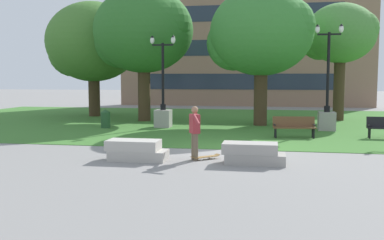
% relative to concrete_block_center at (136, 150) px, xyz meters
% --- Properties ---
extents(ground_plane, '(140.00, 140.00, 0.00)m').
position_rel_concrete_block_center_xyz_m(ground_plane, '(2.60, 2.49, -0.31)').
color(ground_plane, gray).
extents(grass_lawn, '(40.00, 20.00, 0.02)m').
position_rel_concrete_block_center_xyz_m(grass_lawn, '(2.60, 12.49, -0.30)').
color(grass_lawn, '#3D752D').
rests_on(grass_lawn, ground).
extents(concrete_block_center, '(1.89, 0.90, 0.64)m').
position_rel_concrete_block_center_xyz_m(concrete_block_center, '(0.00, 0.00, 0.00)').
color(concrete_block_center, '#B2ADA3').
rests_on(concrete_block_center, ground).
extents(concrete_block_left, '(1.89, 0.90, 0.64)m').
position_rel_concrete_block_center_xyz_m(concrete_block_left, '(3.66, 0.03, 0.00)').
color(concrete_block_left, '#9E9991').
rests_on(concrete_block_left, ground).
extents(person_skateboarder, '(0.60, 1.47, 1.71)m').
position_rel_concrete_block_center_xyz_m(person_skateboarder, '(1.83, 0.31, 0.67)').
color(person_skateboarder, brown).
rests_on(person_skateboarder, ground).
extents(skateboard, '(0.89, 0.83, 0.14)m').
position_rel_concrete_block_center_xyz_m(skateboard, '(2.15, 0.48, -0.22)').
color(skateboard, olive).
rests_on(skateboard, ground).
extents(park_bench_near_left, '(1.85, 0.72, 0.90)m').
position_rel_concrete_block_center_xyz_m(park_bench_near_left, '(5.15, 6.14, 0.23)').
color(park_bench_near_left, brown).
rests_on(park_bench_near_left, grass_lawn).
extents(lamp_post_left, '(1.32, 0.80, 4.73)m').
position_rel_concrete_block_center_xyz_m(lamp_post_left, '(-1.36, 9.08, 0.68)').
color(lamp_post_left, gray).
rests_on(lamp_post_left, grass_lawn).
extents(lamp_post_center, '(1.32, 0.80, 5.14)m').
position_rel_concrete_block_center_xyz_m(lamp_post_center, '(6.85, 9.11, 0.75)').
color(lamp_post_center, gray).
rests_on(lamp_post_center, grass_lawn).
extents(tree_near_right, '(4.35, 4.15, 6.94)m').
position_rel_concrete_block_center_xyz_m(tree_near_right, '(8.07, 14.49, 4.79)').
color(tree_near_right, '#42301E').
rests_on(tree_near_right, grass_lawn).
extents(tree_near_left, '(5.74, 5.47, 7.31)m').
position_rel_concrete_block_center_xyz_m(tree_near_left, '(3.52, 10.89, 4.62)').
color(tree_near_left, '#42301E').
rests_on(tree_near_left, grass_lawn).
extents(tree_far_left, '(6.10, 5.81, 7.78)m').
position_rel_concrete_block_center_xyz_m(tree_far_left, '(-3.33, 12.14, 4.94)').
color(tree_far_left, '#42301E').
rests_on(tree_far_left, grass_lawn).
extents(tree_far_right, '(6.43, 6.12, 7.50)m').
position_rel_concrete_block_center_xyz_m(tree_far_right, '(-7.53, 14.73, 4.53)').
color(tree_far_right, '#42301E').
rests_on(tree_far_right, grass_lawn).
extents(trash_bin, '(0.49, 0.49, 0.96)m').
position_rel_concrete_block_center_xyz_m(trash_bin, '(-4.17, 8.17, 0.20)').
color(trash_bin, '#234C28').
rests_on(trash_bin, grass_lawn).
extents(building_facade_distant, '(22.59, 1.03, 13.11)m').
position_rel_concrete_block_center_xyz_m(building_facade_distant, '(1.60, 26.99, 6.24)').
color(building_facade_distant, '#8E6B56').
rests_on(building_facade_distant, ground).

